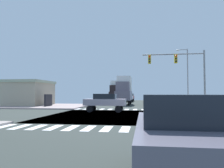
{
  "coord_description": "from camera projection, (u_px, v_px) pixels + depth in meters",
  "views": [
    {
      "loc": [
        1.23,
        -19.11,
        1.9
      ],
      "look_at": [
        -1.93,
        3.05,
        2.87
      ],
      "focal_mm": 35.34,
      "sensor_mm": 36.0,
      "label": 1
    }
  ],
  "objects": [
    {
      "name": "ground",
      "position": [
        129.0,
        116.0,
        18.99
      ],
      "size": [
        90.0,
        90.0,
        0.05
      ],
      "color": "#2D3430"
    },
    {
      "name": "sidewalk_corner_nw",
      "position": [
        47.0,
        106.0,
        32.69
      ],
      "size": [
        12.0,
        12.0,
        0.14
      ],
      "color": "gray",
      "rests_on": "ground"
    },
    {
      "name": "crosswalk_near",
      "position": [
        116.0,
        129.0,
        11.81
      ],
      "size": [
        13.5,
        2.0,
        0.01
      ],
      "color": "white",
      "rests_on": "ground"
    },
    {
      "name": "crosswalk_far",
      "position": [
        131.0,
        109.0,
        26.25
      ],
      "size": [
        13.5,
        2.0,
        0.01
      ],
      "color": "white",
      "rests_on": "ground"
    },
    {
      "name": "traffic_signal_mast",
      "position": [
        180.0,
        66.0,
        25.47
      ],
      "size": [
        7.12,
        0.55,
        6.89
      ],
      "color": "gray",
      "rests_on": "ground"
    },
    {
      "name": "street_lamp",
      "position": [
        186.0,
        72.0,
        34.37
      ],
      "size": [
        1.78,
        0.32,
        8.9
      ],
      "color": "gray",
      "rests_on": "ground"
    },
    {
      "name": "bank_building",
      "position": [
        13.0,
        93.0,
        34.8
      ],
      "size": [
        12.98,
        7.34,
        3.92
      ],
      "color": "tan",
      "rests_on": "ground"
    },
    {
      "name": "box_truck_farside_1",
      "position": [
        116.0,
        91.0,
        51.08
      ],
      "size": [
        2.4,
        7.2,
        4.85
      ],
      "rotation": [
        0.0,
        0.0,
        3.14
      ],
      "color": "black",
      "rests_on": "ground"
    },
    {
      "name": "sedan_crossing_2",
      "position": [
        105.0,
        101.0,
        22.89
      ],
      "size": [
        4.3,
        1.8,
        1.88
      ],
      "rotation": [
        0.0,
        0.0,
        4.71
      ],
      "color": "black",
      "rests_on": "ground"
    },
    {
      "name": "sedan_queued_3",
      "position": [
        183.0,
        133.0,
        4.35
      ],
      "size": [
        1.8,
        4.3,
        1.88
      ],
      "color": "black",
      "rests_on": "ground"
    },
    {
      "name": "box_truck_leading_2",
      "position": [
        124.0,
        90.0,
        37.49
      ],
      "size": [
        2.4,
        7.2,
        4.85
      ],
      "rotation": [
        0.0,
        0.0,
        3.14
      ],
      "color": "black",
      "rests_on": "ground"
    },
    {
      "name": "sedan_trailing_4",
      "position": [
        129.0,
        97.0,
        49.57
      ],
      "size": [
        1.8,
        4.3,
        1.88
      ],
      "rotation": [
        0.0,
        0.0,
        3.14
      ],
      "color": "black",
      "rests_on": "ground"
    },
    {
      "name": "sedan_middle_5",
      "position": [
        130.0,
        97.0,
        55.6
      ],
      "size": [
        1.8,
        4.3,
        1.88
      ],
      "rotation": [
        0.0,
        0.0,
        3.14
      ],
      "color": "black",
      "rests_on": "ground"
    }
  ]
}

